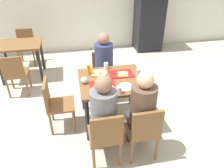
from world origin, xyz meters
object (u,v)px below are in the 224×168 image
Objects in this scene: chair_near_left at (106,135)px; background_chair_near at (15,73)px; pizza_slice_a at (103,85)px; background_chair_far at (26,44)px; main_table at (112,86)px; person_in_red at (103,112)px; soda_can at (138,73)px; pizza_slice_c at (99,72)px; tray_red_far at (121,74)px; pizza_slice_b at (123,73)px; foil_bundle at (84,80)px; person_in_brown_jacket at (142,107)px; background_table at (20,50)px; chair_left_end at (55,102)px; condiment_bottle at (89,69)px; paper_plate_center at (100,73)px; chair_far_side at (103,71)px; plastic_cup_a at (106,66)px; drink_fridge at (149,15)px; plastic_cup_b at (119,90)px; tray_red_near at (102,86)px; person_far_side at (104,62)px; chair_near_right at (144,130)px; paper_plate_near_edge at (126,87)px.

chair_near_left is 1.00× the size of background_chair_near.
pizza_slice_a is 0.31× the size of background_chair_far.
person_in_red reaches higher than main_table.
background_chair_far is (-1.45, 2.70, -0.31)m from pizza_slice_a.
soda_can is 3.25m from background_chair_far.
pizza_slice_c is at bearing 85.85° from chair_near_left.
pizza_slice_c reaches higher than tray_red_far.
main_table is at bearing -33.77° from background_chair_near.
foil_bundle reaches higher than pizza_slice_b.
person_in_brown_jacket is 3.10m from background_table.
chair_left_end is at bearing 127.39° from chair_near_left.
background_chair_far is at bearing 119.27° from condiment_bottle.
pizza_slice_a is at bearing -91.66° from paper_plate_center.
chair_far_side reaches higher than paper_plate_center.
person_in_brown_jacket reaches higher than foil_bundle.
pizza_slice_c is (-0.36, 0.14, -0.01)m from pizza_slice_b.
background_chair_far reaches higher than tray_red_far.
condiment_bottle is 0.18× the size of background_table.
background_chair_far reaches higher than pizza_slice_a.
drink_fridge reaches higher than plastic_cup_a.
person_in_brown_jacket reaches higher than plastic_cup_b.
background_chair_near reaches higher than pizza_slice_a.
chair_near_left is 2.96× the size of pizza_slice_c.
paper_plate_center is at bearing 121.25° from main_table.
background_chair_near is at bearing 156.00° from plastic_cup_a.
drink_fridge reaches higher than chair_far_side.
tray_red_near is (-0.17, -0.97, 0.29)m from chair_far_side.
pizza_slice_c is (-0.41, 0.93, 0.05)m from person_in_brown_jacket.
soda_can is (1.28, 0.02, 0.34)m from chair_left_end.
plastic_cup_b is at bearing -134.68° from soda_can.
soda_can is (0.22, -0.09, 0.04)m from pizza_slice_b.
background_chair_near is (-1.36, 1.89, 0.00)m from chair_near_left.
chair_left_end reaches higher than pizza_slice_b.
person_far_side reaches higher than paper_plate_center.
pizza_slice_c is 0.16m from condiment_bottle.
plastic_cup_a is at bearing -93.08° from chair_far_side.
person_in_red is 7.77× the size of condiment_bottle.
condiment_bottle is at bearing 180.00° from paper_plate_center.
chair_far_side is 0.99m from foil_bundle.
soda_can is at bearing 0.97° from chair_left_end.
paper_plate_center is 0.18m from plastic_cup_a.
chair_near_right is 3.71× the size of pizza_slice_b.
chair_far_side is 3.71× the size of pizza_slice_b.
person_in_red reaches higher than tray_red_far.
drink_fridge is (1.40, 2.74, 0.16)m from pizza_slice_b.
chair_near_right reaches higher than pizza_slice_b.
foil_bundle is (-0.44, 0.35, 0.00)m from plastic_cup_b.
person_far_side is 5.65× the size of paper_plate_near_edge.
person_far_side reaches higher than chair_left_end.
chair_far_side is 1.24m from plastic_cup_b.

